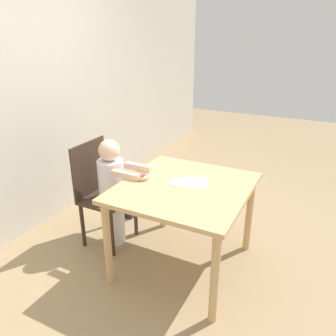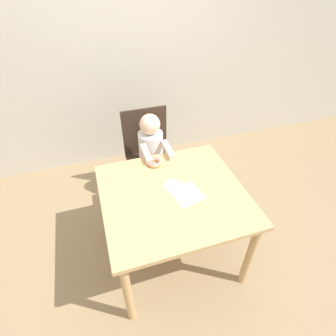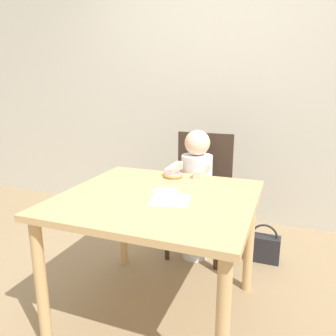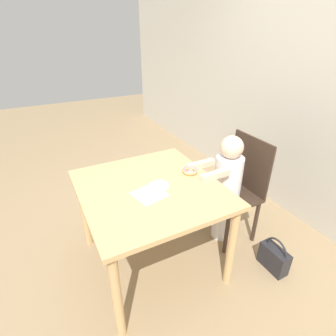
% 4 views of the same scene
% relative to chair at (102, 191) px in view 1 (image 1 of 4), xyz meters
% --- Properties ---
extents(ground_plane, '(12.00, 12.00, 0.00)m').
position_rel_chair_xyz_m(ground_plane, '(-0.02, -0.84, -0.50)').
color(ground_plane, '#997F5B').
extents(wall_back, '(8.00, 0.05, 2.50)m').
position_rel_chair_xyz_m(wall_back, '(-0.02, 0.78, 0.75)').
color(wall_back, beige).
rests_on(wall_back, ground_plane).
extents(dining_table, '(1.04, 0.98, 0.75)m').
position_rel_chair_xyz_m(dining_table, '(-0.02, -0.84, 0.15)').
color(dining_table, tan).
rests_on(dining_table, ground_plane).
extents(chair, '(0.45, 0.40, 0.96)m').
position_rel_chair_xyz_m(chair, '(0.00, 0.00, 0.00)').
color(chair, '#38281E').
rests_on(chair, ground_plane).
extents(child_figure, '(0.25, 0.47, 1.02)m').
position_rel_chair_xyz_m(child_figure, '(0.00, -0.13, 0.02)').
color(child_figure, white).
rests_on(child_figure, ground_plane).
extents(donut, '(0.13, 0.13, 0.04)m').
position_rel_chair_xyz_m(donut, '(-0.06, -0.47, 0.27)').
color(donut, tan).
rests_on(donut, dining_table).
extents(napkin, '(0.24, 0.24, 0.00)m').
position_rel_chair_xyz_m(napkin, '(0.07, -0.89, 0.25)').
color(napkin, white).
rests_on(napkin, dining_table).
extents(handbag, '(0.24, 0.11, 0.30)m').
position_rel_chair_xyz_m(handbag, '(0.51, 0.01, -0.39)').
color(handbag, '#232328').
rests_on(handbag, ground_plane).
extents(plate, '(0.15, 0.15, 0.01)m').
position_rel_chair_xyz_m(plate, '(0.00, -0.78, 0.25)').
color(plate, white).
rests_on(plate, dining_table).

